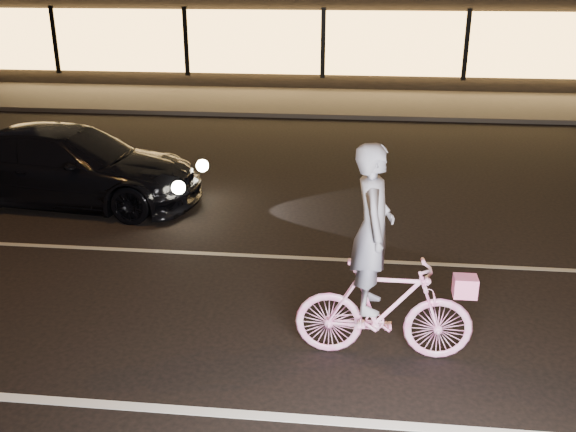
# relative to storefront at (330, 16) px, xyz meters

# --- Properties ---
(ground) EXTENTS (90.00, 90.00, 0.00)m
(ground) POSITION_rel_storefront_xyz_m (0.00, -18.97, -2.15)
(ground) COLOR black
(ground) RESTS_ON ground
(lane_stripe_near) EXTENTS (60.00, 0.12, 0.01)m
(lane_stripe_near) POSITION_rel_storefront_xyz_m (0.00, -20.47, -2.14)
(lane_stripe_near) COLOR silver
(lane_stripe_near) RESTS_ON ground
(lane_stripe_far) EXTENTS (60.00, 0.10, 0.01)m
(lane_stripe_far) POSITION_rel_storefront_xyz_m (0.00, -16.97, -2.14)
(lane_stripe_far) COLOR gray
(lane_stripe_far) RESTS_ON ground
(sidewalk) EXTENTS (30.00, 4.00, 0.12)m
(sidewalk) POSITION_rel_storefront_xyz_m (0.00, -5.97, -2.09)
(sidewalk) COLOR #383533
(sidewalk) RESTS_ON ground
(storefront) EXTENTS (25.40, 8.42, 4.20)m
(storefront) POSITION_rel_storefront_xyz_m (0.00, 0.00, 0.00)
(storefront) COLOR black
(storefront) RESTS_ON ground
(cyclist) EXTENTS (1.87, 0.64, 2.36)m
(cyclist) POSITION_rel_storefront_xyz_m (1.50, -19.32, -1.31)
(cyclist) COLOR #FF37B0
(cyclist) RESTS_ON ground
(sedan) EXTENTS (4.74, 2.25, 1.34)m
(sedan) POSITION_rel_storefront_xyz_m (-3.75, -15.05, -1.48)
(sedan) COLOR black
(sedan) RESTS_ON ground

